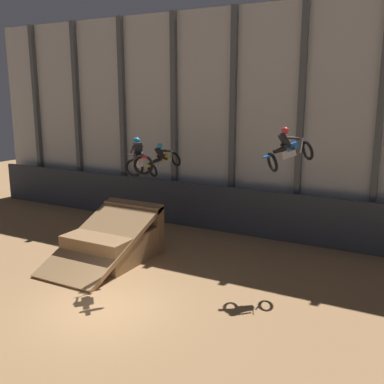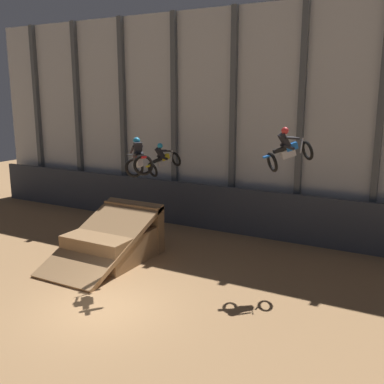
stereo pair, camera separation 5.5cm
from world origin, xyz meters
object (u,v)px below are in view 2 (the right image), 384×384
rider_bike_left_air (163,160)px  rider_bike_center_air (138,160)px  rider_bike_right_air (288,150)px  dirt_ramp (115,240)px

rider_bike_left_air → rider_bike_center_air: 5.12m
rider_bike_right_air → dirt_ramp: bearing=-123.4°
rider_bike_center_air → rider_bike_right_air: rider_bike_right_air is taller
rider_bike_left_air → rider_bike_center_air: rider_bike_center_air is taller
rider_bike_left_air → rider_bike_right_air: rider_bike_right_air is taller
dirt_ramp → rider_bike_right_air: bearing=9.4°
rider_bike_left_air → dirt_ramp: bearing=-69.3°
dirt_ramp → rider_bike_left_air: bearing=86.9°
dirt_ramp → rider_bike_right_air: (6.99, 1.16, 4.13)m
rider_bike_center_air → rider_bike_right_air: bearing=-24.3°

